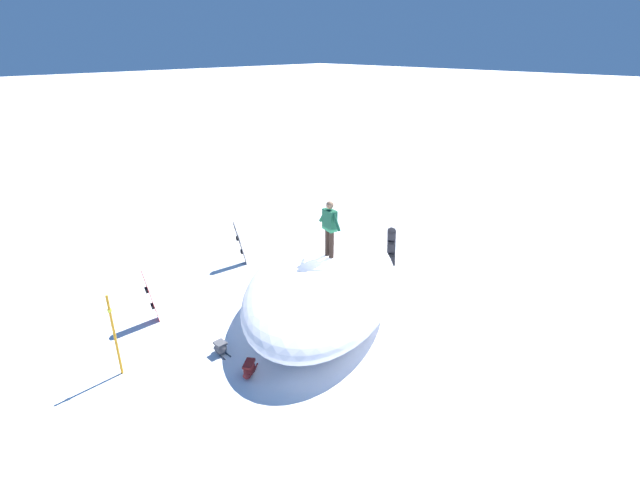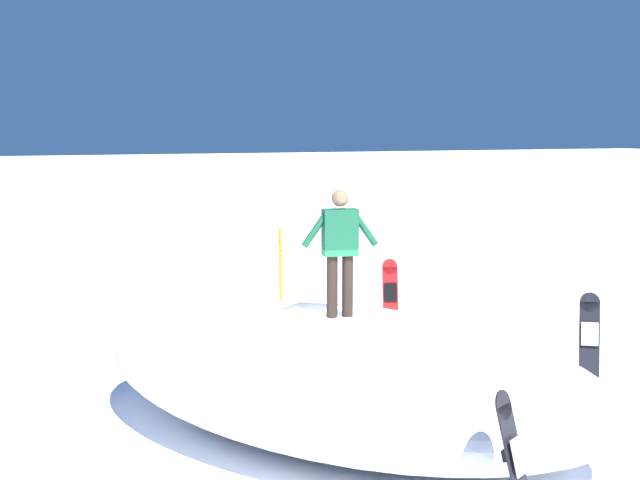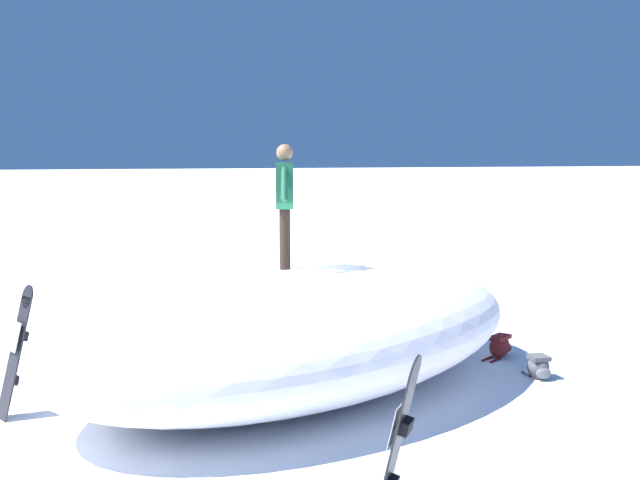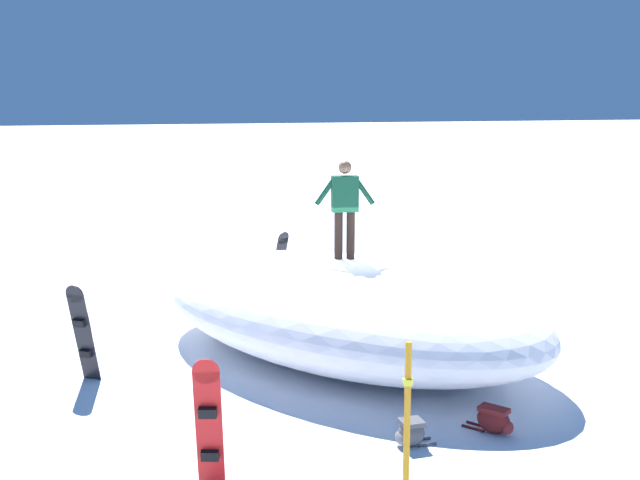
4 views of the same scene
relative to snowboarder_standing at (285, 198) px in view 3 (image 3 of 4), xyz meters
name	(u,v)px [view 3 (image 3 of 4)]	position (x,y,z in m)	size (l,w,h in m)	color
ground	(270,384)	(0.25, 0.18, -2.55)	(240.00, 240.00, 0.00)	white
snow_mound	(299,330)	(-0.09, -0.16, -1.73)	(7.32, 4.05, 1.63)	white
snowboarder_standing	(285,198)	(0.00, 0.00, 0.00)	(0.98, 0.30, 1.61)	black
snowboard_primary_upright	(398,444)	(-4.18, -0.11, -1.74)	(0.46, 0.47, 1.56)	black
snowboard_tertiary_upright	(17,349)	(-0.27, 3.31, -1.74)	(0.45, 0.51, 1.57)	black
backpack_near	(539,367)	(-0.36, -3.51, -2.38)	(0.50, 0.30, 0.33)	#4C4C51
backpack_far	(500,346)	(0.81, -3.51, -2.37)	(0.54, 0.65, 0.34)	maroon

